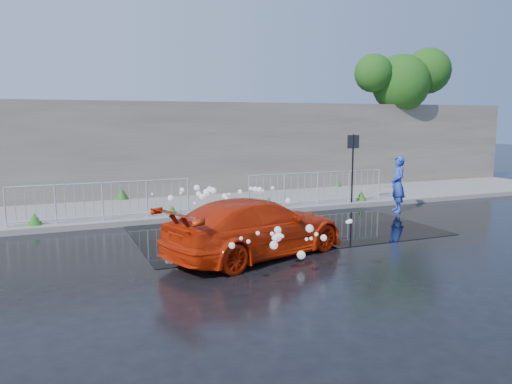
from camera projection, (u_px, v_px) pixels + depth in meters
ground at (280, 238)px, 12.76m from camera, size 90.00×90.00×0.00m
pavement at (218, 204)px, 17.31m from camera, size 30.00×4.00×0.15m
curb at (239, 214)px, 15.49m from camera, size 30.00×0.25×0.16m
retaining_wall at (200, 148)px, 19.05m from camera, size 30.00×0.60×3.50m
puddle at (281, 228)px, 13.86m from camera, size 8.00×5.00×0.01m
sign_post at (353, 157)px, 16.94m from camera, size 0.45×0.06×2.50m
tree at (405, 79)px, 22.53m from camera, size 4.89×2.60×6.25m
railing_left at (103, 200)px, 14.19m from camera, size 5.05×0.05×1.10m
railing_right at (318, 187)px, 16.85m from camera, size 5.05×0.05×1.10m
weeds at (213, 200)px, 16.71m from camera, size 12.17×3.93×0.40m
water_spray at (229, 210)px, 12.33m from camera, size 3.65×5.81×1.09m
red_car at (256, 227)px, 11.04m from camera, size 4.77×3.12×1.29m
person at (398, 184)px, 16.21m from camera, size 0.64×0.78×1.83m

